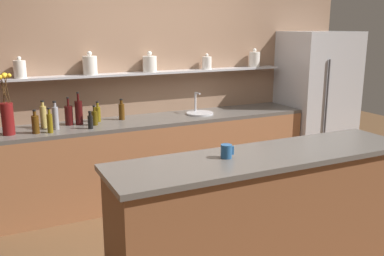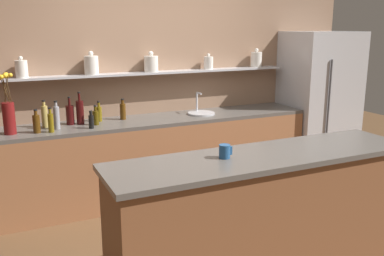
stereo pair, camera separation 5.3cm
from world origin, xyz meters
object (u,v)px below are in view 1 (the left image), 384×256
Objects in this scene: bottle_oil_3 at (98,114)px; bottle_spirit_1 at (55,117)px; bottle_spirit_9 at (43,116)px; bottle_wine_8 at (69,115)px; bottle_spirit_0 at (35,124)px; refrigerator at (316,103)px; coffee_mug at (226,151)px; bottle_oil_6 at (95,118)px; bottle_wine_2 at (79,112)px; bottle_sauce_7 at (90,121)px; flower_vase at (7,114)px; sink_fixture at (200,112)px; bottle_spirit_4 at (122,111)px; bottle_oil_5 at (50,123)px.

bottle_spirit_1 is at bearing -158.95° from bottle_oil_3.
bottle_spirit_9 reaches higher than bottle_oil_3.
bottle_spirit_1 is 0.21m from bottle_wine_8.
bottle_spirit_0 is 0.79× the size of bottle_wine_8.
bottle_oil_3 is 0.57m from bottle_spirit_9.
bottle_spirit_9 is at bearing 64.73° from bottle_spirit_0.
refrigerator is 18.70× the size of coffee_mug.
bottle_spirit_0 reaches higher than bottle_oil_6.
bottle_wine_2 is 0.22m from bottle_oil_3.
bottle_wine_2 is at bearing 24.28° from bottle_spirit_0.
bottle_wine_8 reaches higher than bottle_sauce_7.
bottle_spirit_9 is (-0.25, -0.02, 0.01)m from bottle_wine_8.
bottle_wine_2 is at bearing 25.48° from bottle_spirit_1.
refrigerator is 3.81m from flower_vase.
bottle_spirit_9 is (-0.10, 0.13, -0.00)m from bottle_spirit_1.
flower_vase is 1.85× the size of sink_fixture.
bottle_wine_2 is at bearing 143.51° from bottle_oil_6.
bottle_wine_2 is at bearing 11.86° from flower_vase.
bottle_spirit_4 is 1.28× the size of bottle_sauce_7.
bottle_wine_2 is 3.45× the size of coffee_mug.
refrigerator reaches higher than bottle_spirit_9.
sink_fixture is at bearing 178.39° from refrigerator.
flower_vase reaches higher than sink_fixture.
bottle_spirit_0 is at bearing -147.08° from bottle_wine_8.
bottle_sauce_7 is (-1.32, -0.18, 0.05)m from sink_fixture.
flower_vase is 2.05× the size of bottle_spirit_1.
sink_fixture reaches higher than bottle_oil_6.
flower_vase is at bearing -179.45° from refrigerator.
bottle_sauce_7 is at bearing -172.27° from sink_fixture.
bottle_spirit_4 is 2.34× the size of coffee_mug.
bottle_spirit_0 is 1.28× the size of bottle_sauce_7.
flower_vase is 0.93m from bottle_oil_3.
refrigerator is at bearing -1.61° from sink_fixture.
bottle_spirit_4 is (0.93, 0.24, 0.00)m from bottle_spirit_0.
bottle_oil_3 reaches higher than bottle_oil_6.
bottle_wine_2 is at bearing -13.99° from bottle_wine_8.
bottle_spirit_1 is 0.28m from bottle_wine_2.
coffee_mug is (0.74, -1.98, 0.04)m from bottle_wine_8.
bottle_oil_3 is 1.05× the size of bottle_oil_6.
bottle_spirit_9 is (0.10, 0.22, 0.02)m from bottle_spirit_0.
bottle_spirit_4 is (0.73, 0.16, -0.03)m from bottle_spirit_1.
bottle_wine_8 is at bearing 151.89° from bottle_oil_6.
flower_vase reaches higher than bottle_oil_5.
bottle_spirit_9 is at bearing 116.93° from coffee_mug.
bottle_oil_3 is (0.21, 0.06, -0.04)m from bottle_wine_2.
bottle_spirit_9 is (0.34, 0.16, -0.08)m from flower_vase.
flower_vase is at bearing -163.97° from bottle_wine_8.
bottle_oil_5 is 1.98m from coffee_mug.
bottle_spirit_4 is at bearing 12.43° from bottle_spirit_1.
sink_fixture is 1.08× the size of bottle_wine_8.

